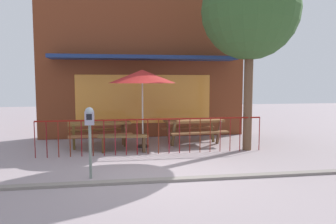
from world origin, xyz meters
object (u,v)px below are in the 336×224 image
at_px(patio_umbrella, 142,77).
at_px(street_tree, 250,11).
at_px(parking_meter_near, 90,124).
at_px(picnic_table_left, 99,127).
at_px(picnic_table_right, 194,125).
at_px(patio_bench, 124,140).

relative_size(patio_umbrella, street_tree, 0.44).
relative_size(parking_meter_near, street_tree, 0.28).
distance_m(picnic_table_left, street_tree, 5.45).
relative_size(picnic_table_left, picnic_table_right, 1.02).
height_order(patio_umbrella, parking_meter_near, patio_umbrella).
xyz_separation_m(picnic_table_left, street_tree, (4.22, -1.06, 3.29)).
height_order(parking_meter_near, street_tree, street_tree).
height_order(picnic_table_left, street_tree, street_tree).
bearing_deg(patio_umbrella, picnic_table_right, 8.34).
bearing_deg(street_tree, patio_bench, 175.54).
xyz_separation_m(picnic_table_left, patio_umbrella, (1.28, -0.20, 1.49)).
relative_size(picnic_table_right, street_tree, 0.37).
bearing_deg(street_tree, picnic_table_left, 165.86).
xyz_separation_m(picnic_table_right, patio_umbrella, (-1.62, -0.24, 1.49)).
bearing_deg(patio_umbrella, parking_meter_near, -113.65).
height_order(patio_umbrella, patio_bench, patio_umbrella).
bearing_deg(picnic_table_left, parking_meter_near, -90.26).
relative_size(picnic_table_left, patio_bench, 1.38).
bearing_deg(picnic_table_right, street_tree, -40.05).
relative_size(patio_bench, street_tree, 0.27).
bearing_deg(patio_bench, street_tree, -4.46).
distance_m(patio_umbrella, patio_bench, 1.94).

